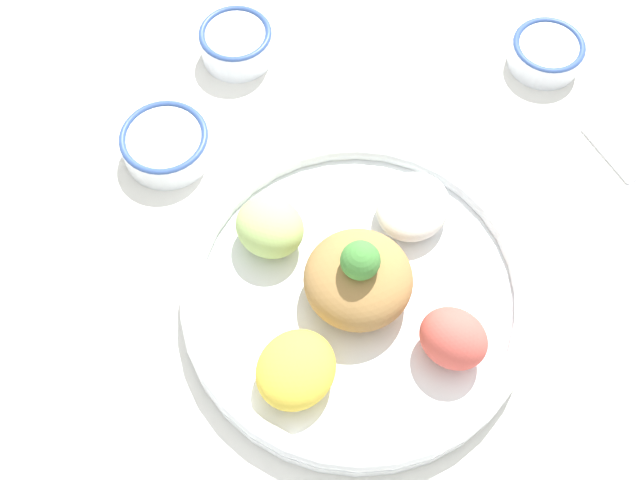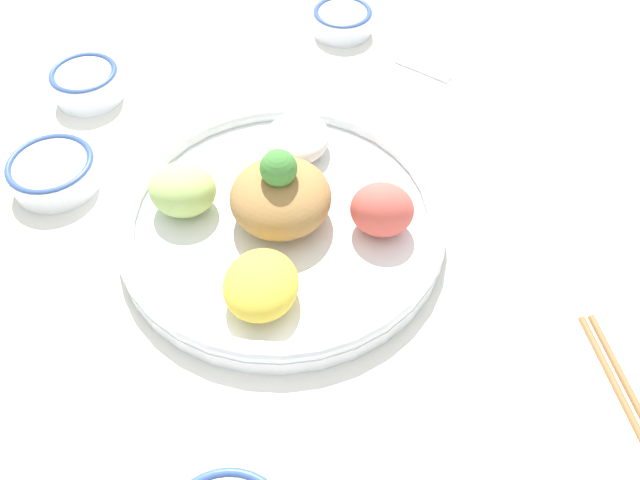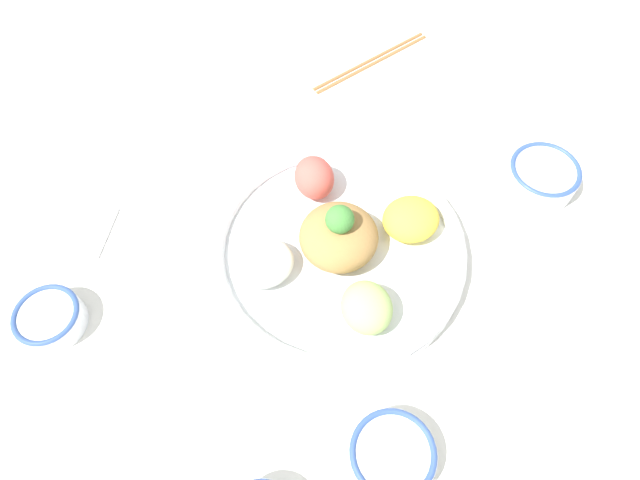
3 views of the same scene
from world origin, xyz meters
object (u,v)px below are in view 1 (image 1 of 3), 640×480
at_px(salad_platter, 356,290).
at_px(sauce_bowl_dark, 236,42).
at_px(sauce_bowl_red, 166,144).
at_px(serving_spoon_main, 629,178).
at_px(rice_bowl_plain, 547,52).

bearing_deg(salad_platter, sauce_bowl_dark, 147.85).
bearing_deg(salad_platter, sauce_bowl_red, 174.24).
height_order(sauce_bowl_red, serving_spoon_main, sauce_bowl_red).
bearing_deg(sauce_bowl_red, sauce_bowl_dark, 98.33).
distance_m(sauce_bowl_dark, rice_bowl_plain, 0.37).
relative_size(sauce_bowl_dark, rice_bowl_plain, 1.01).
relative_size(sauce_bowl_red, rice_bowl_plain, 1.15).
relative_size(rice_bowl_plain, serving_spoon_main, 0.71).
relative_size(salad_platter, serving_spoon_main, 2.92).
bearing_deg(sauce_bowl_dark, salad_platter, -32.15).
bearing_deg(sauce_bowl_dark, sauce_bowl_red, -81.67).
bearing_deg(salad_platter, serving_spoon_main, 59.99).
bearing_deg(sauce_bowl_red, rice_bowl_plain, 51.49).
distance_m(salad_platter, sauce_bowl_dark, 0.35).
bearing_deg(serving_spoon_main, salad_platter, 86.48).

